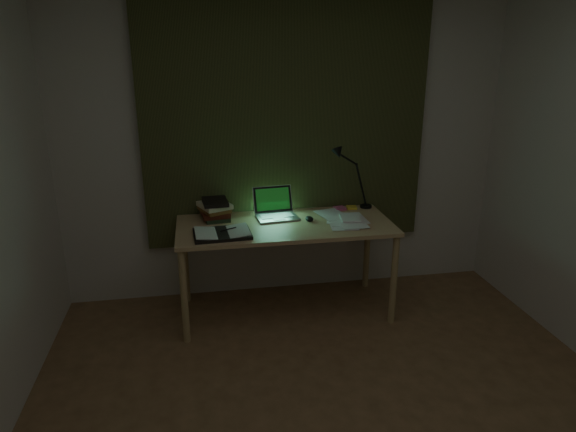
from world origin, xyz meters
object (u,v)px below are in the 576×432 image
loose_papers (343,218)px  desk (285,268)px  book_stack (215,209)px  open_textbook (222,233)px  laptop (277,204)px  desk_lamp (367,177)px

loose_papers → desk: bearing=-177.5°
desk → book_stack: size_ratio=6.64×
open_textbook → book_stack: bearing=91.0°
book_stack → loose_papers: (0.94, -0.19, -0.07)m
desk → book_stack: 0.69m
laptop → loose_papers: laptop is taller
laptop → book_stack: (-0.46, 0.07, -0.03)m
desk → open_textbook: (-0.47, -0.16, 0.38)m
desk_lamp → loose_papers: bearing=-132.1°
desk → book_stack: (-0.50, 0.21, 0.44)m
open_textbook → desk_lamp: (1.18, 0.44, 0.24)m
desk → open_textbook: open_textbook is taller
loose_papers → desk_lamp: bearing=44.4°
loose_papers → open_textbook: bearing=-168.9°
desk → loose_papers: loose_papers is taller
desk → loose_papers: 0.58m
open_textbook → loose_papers: open_textbook is taller
laptop → book_stack: 0.47m
open_textbook → book_stack: (-0.03, 0.37, 0.06)m
desk → loose_papers: (0.45, 0.02, 0.37)m
loose_papers → desk_lamp: size_ratio=0.66×
desk → laptop: (-0.04, 0.13, 0.47)m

